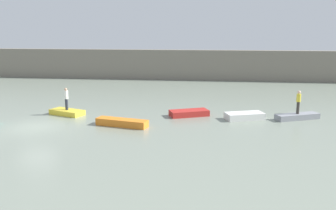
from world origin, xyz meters
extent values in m
plane|color=gray|center=(0.00, 0.00, 0.00)|extent=(120.00, 120.00, 0.00)
cube|color=gray|center=(0.00, 24.70, 1.95)|extent=(80.00, 1.20, 3.91)
cube|color=gold|center=(0.75, 3.78, 0.20)|extent=(2.98, 2.11, 0.40)
cube|color=orange|center=(5.89, 0.96, 0.25)|extent=(3.83, 1.74, 0.50)
cube|color=red|center=(10.37, 4.54, 0.23)|extent=(3.24, 2.31, 0.45)
cube|color=white|center=(14.57, 3.95, 0.25)|extent=(3.10, 2.13, 0.50)
cube|color=gray|center=(18.52, 4.41, 0.21)|extent=(3.49, 2.19, 0.43)
cylinder|color=#232838|center=(0.75, 3.78, 0.84)|extent=(0.22, 0.22, 0.87)
cylinder|color=white|center=(0.75, 3.78, 1.60)|extent=(0.32, 0.32, 0.65)
sphere|color=tan|center=(0.75, 3.78, 2.04)|extent=(0.22, 0.22, 0.22)
cylinder|color=#38332D|center=(18.52, 4.41, 0.89)|extent=(0.22, 0.22, 0.92)
cylinder|color=yellow|center=(18.52, 4.41, 1.64)|extent=(0.32, 0.32, 0.59)
sphere|color=beige|center=(18.52, 4.41, 2.06)|extent=(0.25, 0.25, 0.25)
camera|label=1|loc=(12.04, -23.29, 6.78)|focal=39.18mm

